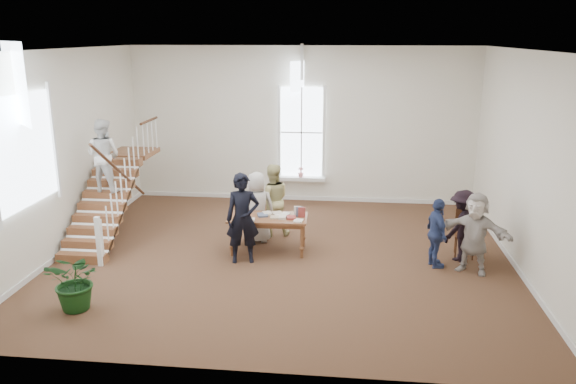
# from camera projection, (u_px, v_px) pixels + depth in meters

# --- Properties ---
(ground) EXTENTS (10.00, 10.00, 0.00)m
(ground) POSITION_uv_depth(u_px,v_px,m) (284.00, 256.00, 12.59)
(ground) COLOR #432C1A
(ground) RESTS_ON ground
(room_shell) EXTENTS (10.49, 10.00, 10.00)m
(room_shell) POSITION_uv_depth(u_px,v_px,m) (301.00, 188.00, 16.68)
(room_shell) COLOR silver
(room_shell) RESTS_ON ground
(staircase) EXTENTS (1.10, 4.10, 2.92)m
(staircase) POSITION_uv_depth(u_px,v_px,m) (106.00, 173.00, 13.32)
(staircase) COLOR brown
(staircase) RESTS_ON ground
(library_table) EXTENTS (1.80, 0.94, 0.89)m
(library_table) POSITION_uv_depth(u_px,v_px,m) (269.00, 220.00, 12.68)
(library_table) COLOR brown
(library_table) RESTS_ON ground
(police_officer) EXTENTS (0.81, 0.62, 1.98)m
(police_officer) POSITION_uv_depth(u_px,v_px,m) (243.00, 218.00, 12.04)
(police_officer) COLOR black
(police_officer) RESTS_ON ground
(elderly_woman) EXTENTS (0.93, 0.71, 1.71)m
(elderly_woman) POSITION_uv_depth(u_px,v_px,m) (257.00, 207.00, 13.26)
(elderly_woman) COLOR #B8B2AA
(elderly_woman) RESTS_ON ground
(person_yellow) EXTENTS (1.00, 0.86, 1.79)m
(person_yellow) POSITION_uv_depth(u_px,v_px,m) (272.00, 200.00, 13.70)
(person_yellow) COLOR #C5BC7B
(person_yellow) RESTS_ON ground
(woman_cluster_a) EXTENTS (0.57, 0.95, 1.51)m
(woman_cluster_a) POSITION_uv_depth(u_px,v_px,m) (437.00, 233.00, 11.83)
(woman_cluster_a) COLOR navy
(woman_cluster_a) RESTS_ON ground
(woman_cluster_b) EXTENTS (1.14, 1.15, 1.59)m
(woman_cluster_b) POSITION_uv_depth(u_px,v_px,m) (462.00, 225.00, 12.19)
(woman_cluster_b) COLOR black
(woman_cluster_b) RESTS_ON ground
(woman_cluster_c) EXTENTS (1.65, 1.17, 1.71)m
(woman_cluster_c) POSITION_uv_depth(u_px,v_px,m) (475.00, 233.00, 11.54)
(woman_cluster_c) COLOR beige
(woman_cluster_c) RESTS_ON ground
(floor_plant) EXTENTS (1.09, 0.98, 1.10)m
(floor_plant) POSITION_uv_depth(u_px,v_px,m) (77.00, 281.00, 10.02)
(floor_plant) COLOR #113410
(floor_plant) RESTS_ON ground
(side_chair) EXTENTS (0.52, 0.52, 1.06)m
(side_chair) POSITION_uv_depth(u_px,v_px,m) (465.00, 230.00, 12.50)
(side_chair) COLOR #35190E
(side_chair) RESTS_ON ground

